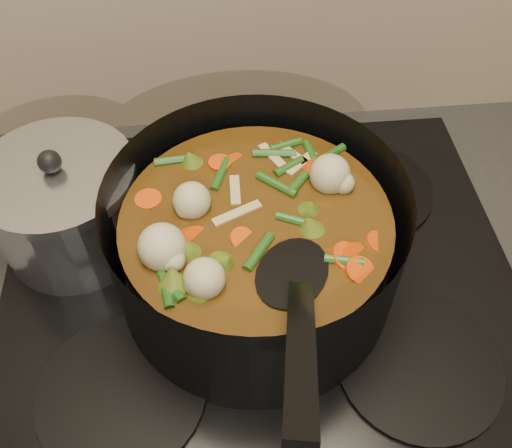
{
  "coord_description": "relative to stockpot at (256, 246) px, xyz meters",
  "views": [
    {
      "loc": [
        -0.04,
        1.54,
        1.51
      ],
      "look_at": [
        -0.01,
        1.92,
        1.04
      ],
      "focal_mm": 40.0,
      "sensor_mm": 36.0,
      "label": 1
    }
  ],
  "objects": [
    {
      "name": "counter",
      "position": [
        0.01,
        0.01,
        -0.55
      ],
      "size": [
        2.64,
        0.64,
        0.91
      ],
      "color": "brown",
      "rests_on": "ground"
    },
    {
      "name": "stovetop",
      "position": [
        0.01,
        0.01,
        -0.08
      ],
      "size": [
        0.62,
        0.54,
        0.03
      ],
      "color": "black",
      "rests_on": "counter"
    },
    {
      "name": "stockpot",
      "position": [
        0.0,
        0.0,
        0.0
      ],
      "size": [
        0.41,
        0.48,
        0.23
      ],
      "rotation": [
        0.0,
        0.0,
        -0.37
      ],
      "color": "black",
      "rests_on": "stovetop"
    },
    {
      "name": "saucepan",
      "position": [
        -0.22,
        0.09,
        -0.01
      ],
      "size": [
        0.18,
        0.18,
        0.15
      ],
      "rotation": [
        0.0,
        0.0,
        0.02
      ],
      "color": "silver",
      "rests_on": "stovetop"
    }
  ]
}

